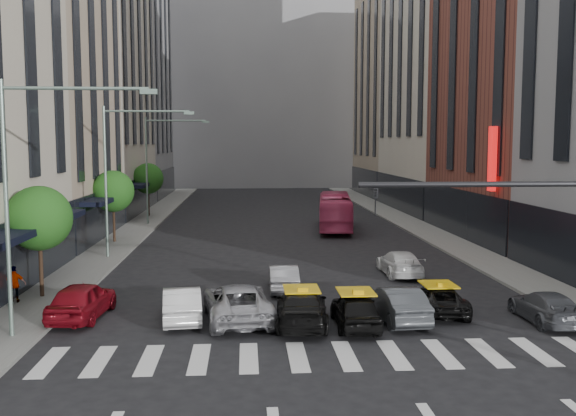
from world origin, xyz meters
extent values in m
plane|color=black|center=(0.00, 0.00, 0.00)|extent=(160.00, 160.00, 0.00)
cube|color=slate|center=(-11.50, 30.00, 0.07)|extent=(3.00, 96.00, 0.15)
cube|color=slate|center=(11.50, 30.00, 0.07)|extent=(3.00, 96.00, 0.15)
cube|color=tan|center=(-17.00, 28.00, 12.00)|extent=(8.00, 16.00, 24.00)
cube|color=beige|center=(-17.00, 46.00, 18.00)|extent=(8.00, 20.00, 36.00)
cube|color=gray|center=(-17.00, 65.00, 15.00)|extent=(8.00, 18.00, 30.00)
cube|color=brown|center=(17.00, 27.00, 13.00)|extent=(8.00, 18.00, 26.00)
cube|color=beige|center=(17.00, 46.00, 20.00)|extent=(8.00, 20.00, 40.00)
cube|color=tan|center=(17.00, 65.00, 14.00)|extent=(8.00, 18.00, 28.00)
cube|color=gray|center=(0.00, 85.00, 18.00)|extent=(30.00, 10.00, 36.00)
cylinder|color=black|center=(-11.80, 10.00, 1.72)|extent=(0.18, 0.18, 3.15)
sphere|color=#244B15|center=(-11.80, 10.00, 3.66)|extent=(2.88, 2.88, 2.88)
cylinder|color=black|center=(-11.80, 26.00, 1.72)|extent=(0.18, 0.18, 3.15)
sphere|color=#244B15|center=(-11.80, 26.00, 3.66)|extent=(2.88, 2.88, 2.88)
cylinder|color=black|center=(-11.80, 42.00, 1.72)|extent=(0.18, 0.18, 3.15)
sphere|color=#244B15|center=(-11.80, 42.00, 3.66)|extent=(2.88, 2.88, 2.88)
cylinder|color=gray|center=(-11.00, 4.00, 4.65)|extent=(0.16, 0.16, 9.00)
cylinder|color=gray|center=(-8.50, 4.00, 8.85)|extent=(5.00, 0.12, 0.12)
cube|color=gray|center=(-6.00, 4.00, 8.75)|extent=(0.60, 0.25, 0.18)
cylinder|color=gray|center=(-11.00, 20.00, 4.65)|extent=(0.16, 0.16, 9.00)
cylinder|color=gray|center=(-8.50, 20.00, 8.85)|extent=(5.00, 0.12, 0.12)
cube|color=gray|center=(-6.00, 20.00, 8.75)|extent=(0.60, 0.25, 0.18)
cylinder|color=gray|center=(-11.00, 36.00, 4.65)|extent=(0.16, 0.16, 9.00)
cylinder|color=gray|center=(-8.50, 36.00, 8.85)|extent=(5.00, 0.12, 0.12)
cube|color=gray|center=(-6.00, 36.00, 8.75)|extent=(0.60, 0.25, 0.18)
cylinder|color=black|center=(5.50, -1.00, 5.80)|extent=(10.00, 0.16, 0.16)
imported|color=black|center=(1.00, -1.00, 5.30)|extent=(0.13, 0.16, 0.80)
cube|color=red|center=(12.60, 20.00, 6.00)|extent=(0.30, 0.70, 4.00)
imported|color=maroon|center=(-9.20, 6.67, 0.75)|extent=(2.17, 4.53, 1.49)
imported|color=silver|center=(-5.20, 6.09, 0.68)|extent=(1.89, 4.25, 1.36)
imported|color=#ADADB3|center=(-3.01, 5.92, 0.74)|extent=(3.08, 5.56, 1.47)
imported|color=black|center=(-0.56, 5.13, 0.70)|extent=(2.29, 4.94, 1.40)
imported|color=black|center=(1.47, 4.71, 0.68)|extent=(1.67, 4.01, 1.36)
imported|color=#3C3F43|center=(3.26, 5.48, 0.70)|extent=(1.79, 4.34, 1.40)
imported|color=black|center=(5.21, 6.57, 0.58)|extent=(2.29, 4.34, 1.16)
imported|color=#474A50|center=(9.00, 4.94, 0.61)|extent=(1.73, 4.20, 1.21)
imported|color=#9B9BA0|center=(-0.91, 10.97, 0.63)|extent=(1.34, 3.83, 1.26)
imported|color=white|center=(5.45, 14.16, 0.65)|extent=(1.82, 4.47, 1.30)
imported|color=#C63A66|center=(4.53, 32.19, 1.46)|extent=(3.70, 10.71, 2.92)
imported|color=gray|center=(-12.59, 8.89, 0.94)|extent=(0.98, 0.52, 1.59)
camera|label=1|loc=(-2.67, -18.83, 6.97)|focal=40.00mm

